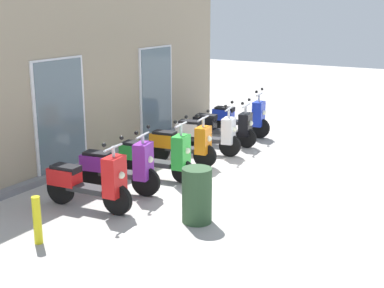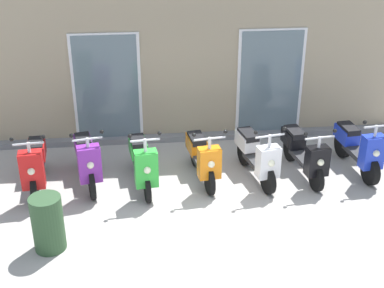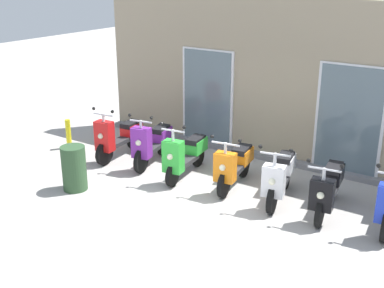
{
  "view_description": "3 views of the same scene",
  "coord_description": "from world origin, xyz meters",
  "px_view_note": "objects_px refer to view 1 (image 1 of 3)",
  "views": [
    {
      "loc": [
        -9.08,
        -4.37,
        3.29
      ],
      "look_at": [
        -0.45,
        0.75,
        0.64
      ],
      "focal_mm": 49.61,
      "sensor_mm": 36.0,
      "label": 1
    },
    {
      "loc": [
        -0.99,
        -7.22,
        4.97
      ],
      "look_at": [
        -0.16,
        1.0,
        0.87
      ],
      "focal_mm": 50.57,
      "sensor_mm": 36.0,
      "label": 2
    },
    {
      "loc": [
        4.31,
        -6.53,
        4.08
      ],
      "look_at": [
        -0.64,
        0.87,
        0.87
      ],
      "focal_mm": 46.54,
      "sensor_mm": 36.0,
      "label": 3
    }
  ],
  "objects_px": {
    "trash_bin": "(197,195)",
    "curb_bollard": "(37,220)",
    "scooter_white": "(208,134)",
    "scooter_blue": "(240,118)",
    "scooter_purple": "(120,166)",
    "scooter_orange": "(182,143)",
    "scooter_black": "(224,126)",
    "scooter_red": "(89,181)",
    "scooter_green": "(158,155)"
  },
  "relations": [
    {
      "from": "trash_bin",
      "to": "curb_bollard",
      "type": "relative_size",
      "value": 1.25
    },
    {
      "from": "scooter_white",
      "to": "scooter_blue",
      "type": "distance_m",
      "value": 1.94
    },
    {
      "from": "scooter_purple",
      "to": "trash_bin",
      "type": "height_order",
      "value": "scooter_purple"
    },
    {
      "from": "scooter_orange",
      "to": "scooter_black",
      "type": "height_order",
      "value": "scooter_orange"
    },
    {
      "from": "scooter_red",
      "to": "scooter_green",
      "type": "height_order",
      "value": "scooter_green"
    },
    {
      "from": "scooter_red",
      "to": "scooter_black",
      "type": "bearing_deg",
      "value": 0.11
    },
    {
      "from": "scooter_purple",
      "to": "scooter_black",
      "type": "relative_size",
      "value": 0.98
    },
    {
      "from": "scooter_black",
      "to": "curb_bollard",
      "type": "relative_size",
      "value": 2.32
    },
    {
      "from": "scooter_orange",
      "to": "scooter_black",
      "type": "bearing_deg",
      "value": -0.68
    },
    {
      "from": "scooter_black",
      "to": "curb_bollard",
      "type": "distance_m",
      "value": 6.16
    },
    {
      "from": "scooter_orange",
      "to": "scooter_red",
      "type": "bearing_deg",
      "value": -179.4
    },
    {
      "from": "scooter_green",
      "to": "curb_bollard",
      "type": "bearing_deg",
      "value": -177.35
    },
    {
      "from": "scooter_red",
      "to": "scooter_white",
      "type": "height_order",
      "value": "scooter_red"
    },
    {
      "from": "scooter_green",
      "to": "scooter_red",
      "type": "bearing_deg",
      "value": 177.5
    },
    {
      "from": "scooter_green",
      "to": "trash_bin",
      "type": "xyz_separation_m",
      "value": [
        -1.4,
        -1.69,
        -0.05
      ]
    },
    {
      "from": "scooter_red",
      "to": "trash_bin",
      "type": "relative_size",
      "value": 1.89
    },
    {
      "from": "scooter_red",
      "to": "scooter_blue",
      "type": "bearing_deg",
      "value": 0.7
    },
    {
      "from": "scooter_red",
      "to": "curb_bollard",
      "type": "bearing_deg",
      "value": -170.44
    },
    {
      "from": "scooter_red",
      "to": "scooter_purple",
      "type": "xyz_separation_m",
      "value": [
        0.88,
        0.07,
        0.02
      ]
    },
    {
      "from": "scooter_orange",
      "to": "scooter_blue",
      "type": "bearing_deg",
      "value": 0.8
    },
    {
      "from": "scooter_red",
      "to": "scooter_black",
      "type": "distance_m",
      "value": 4.79
    },
    {
      "from": "scooter_orange",
      "to": "curb_bollard",
      "type": "distance_m",
      "value": 4.3
    },
    {
      "from": "scooter_black",
      "to": "trash_bin",
      "type": "relative_size",
      "value": 1.87
    },
    {
      "from": "scooter_purple",
      "to": "curb_bollard",
      "type": "bearing_deg",
      "value": -172.32
    },
    {
      "from": "scooter_black",
      "to": "curb_bollard",
      "type": "xyz_separation_m",
      "value": [
        -6.16,
        -0.24,
        -0.12
      ]
    },
    {
      "from": "curb_bollard",
      "to": "scooter_purple",
      "type": "bearing_deg",
      "value": 7.68
    },
    {
      "from": "scooter_white",
      "to": "scooter_black",
      "type": "xyz_separation_m",
      "value": [
        0.88,
        0.05,
        -0.01
      ]
    },
    {
      "from": "scooter_green",
      "to": "scooter_orange",
      "type": "height_order",
      "value": "scooter_green"
    },
    {
      "from": "scooter_green",
      "to": "curb_bollard",
      "type": "xyz_separation_m",
      "value": [
        -3.22,
        -0.15,
        -0.14
      ]
    },
    {
      "from": "scooter_white",
      "to": "scooter_orange",
      "type": "bearing_deg",
      "value": 175.93
    },
    {
      "from": "scooter_green",
      "to": "scooter_black",
      "type": "height_order",
      "value": "scooter_green"
    },
    {
      "from": "scooter_green",
      "to": "scooter_orange",
      "type": "distance_m",
      "value": 1.08
    },
    {
      "from": "scooter_orange",
      "to": "scooter_white",
      "type": "height_order",
      "value": "scooter_white"
    },
    {
      "from": "scooter_white",
      "to": "curb_bollard",
      "type": "bearing_deg",
      "value": -177.92
    },
    {
      "from": "scooter_purple",
      "to": "scooter_green",
      "type": "bearing_deg",
      "value": -9.03
    },
    {
      "from": "scooter_green",
      "to": "curb_bollard",
      "type": "height_order",
      "value": "scooter_green"
    },
    {
      "from": "scooter_black",
      "to": "scooter_blue",
      "type": "xyz_separation_m",
      "value": [
        1.05,
        0.06,
        0.01
      ]
    },
    {
      "from": "scooter_green",
      "to": "scooter_blue",
      "type": "xyz_separation_m",
      "value": [
        3.98,
        0.15,
        -0.01
      ]
    },
    {
      "from": "scooter_orange",
      "to": "trash_bin",
      "type": "bearing_deg",
      "value": -143.96
    },
    {
      "from": "scooter_red",
      "to": "scooter_orange",
      "type": "xyz_separation_m",
      "value": [
        2.93,
        0.03,
        -0.02
      ]
    },
    {
      "from": "scooter_white",
      "to": "scooter_blue",
      "type": "relative_size",
      "value": 0.98
    },
    {
      "from": "scooter_blue",
      "to": "curb_bollard",
      "type": "distance_m",
      "value": 7.21
    },
    {
      "from": "scooter_purple",
      "to": "scooter_green",
      "type": "relative_size",
      "value": 1.0
    },
    {
      "from": "scooter_orange",
      "to": "curb_bollard",
      "type": "height_order",
      "value": "scooter_orange"
    },
    {
      "from": "scooter_blue",
      "to": "trash_bin",
      "type": "xyz_separation_m",
      "value": [
        -5.39,
        -1.85,
        -0.04
      ]
    },
    {
      "from": "scooter_orange",
      "to": "trash_bin",
      "type": "relative_size",
      "value": 1.78
    },
    {
      "from": "scooter_black",
      "to": "curb_bollard",
      "type": "height_order",
      "value": "scooter_black"
    },
    {
      "from": "scooter_black",
      "to": "scooter_orange",
      "type": "bearing_deg",
      "value": 179.32
    },
    {
      "from": "scooter_green",
      "to": "curb_bollard",
      "type": "distance_m",
      "value": 3.23
    },
    {
      "from": "scooter_red",
      "to": "trash_bin",
      "type": "bearing_deg",
      "value": -75.74
    }
  ]
}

